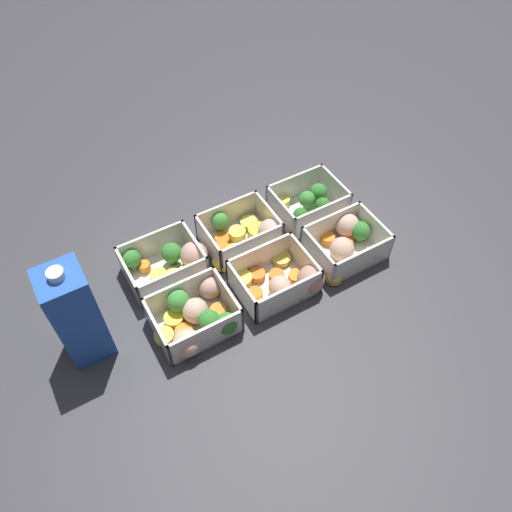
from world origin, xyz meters
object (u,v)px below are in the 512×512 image
object	(u,v)px
container_far_center	(282,280)
container_far_left	(346,241)
container_near_right	(171,262)
container_near_left	(309,204)
container_far_right	(196,316)
container_near_center	(245,234)
juice_carton	(76,315)

from	to	relation	value
container_far_center	container_far_left	bearing A→B (deg)	-173.96
container_far_left	container_far_center	bearing A→B (deg)	6.04
container_near_right	container_near_left	bearing A→B (deg)	179.98
container_near_right	container_far_left	bearing A→B (deg)	158.89
container_near_left	container_far_left	distance (m)	0.12
container_near_left	container_far_center	bearing A→B (deg)	42.44
container_near_right	container_far_left	size ratio (longest dim) A/B	1.05
container_far_right	container_far_center	bearing A→B (deg)	177.75
container_near_center	container_far_left	distance (m)	0.19
container_near_center	container_far_center	size ratio (longest dim) A/B	1.08
container_near_left	container_far_center	distance (m)	0.20
container_near_center	container_far_right	bearing A→B (deg)	36.91
container_near_right	container_far_center	xyz separation A→B (m)	(-0.15, 0.13, -0.00)
container_near_left	juice_carton	xyz separation A→B (m)	(0.48, 0.08, 0.07)
container_far_right	juice_carton	distance (m)	0.19
container_far_center	container_far_right	world-z (taller)	same
container_near_center	container_far_right	distance (m)	0.20
container_far_right	juice_carton	size ratio (longest dim) A/B	0.77
container_far_right	container_near_left	bearing A→B (deg)	-157.71
container_near_right	container_far_center	world-z (taller)	same
container_far_left	container_far_center	size ratio (longest dim) A/B	0.95
container_near_left	container_near_center	distance (m)	0.15
container_near_left	container_far_left	xyz separation A→B (m)	(-0.01, 0.12, 0.00)
container_far_right	container_near_center	bearing A→B (deg)	-143.09
container_near_right	juice_carton	bearing A→B (deg)	23.50
container_near_left	container_near_center	xyz separation A→B (m)	(0.15, 0.01, -0.00)
juice_carton	container_near_center	bearing A→B (deg)	-167.74
container_near_center	container_far_center	xyz separation A→B (m)	(-0.00, 0.13, 0.00)
container_far_left	container_near_left	bearing A→B (deg)	-87.42
container_near_left	container_near_center	bearing A→B (deg)	2.35
container_near_center	container_near_right	xyz separation A→B (m)	(0.15, -0.01, 0.00)
container_near_left	container_near_right	bearing A→B (deg)	-0.02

